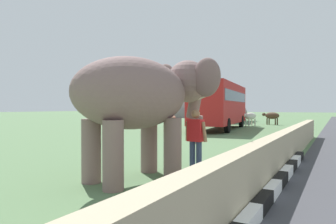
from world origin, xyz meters
TOP-DOWN VIEW (x-y plane):
  - barrier_parapet at (2.00, 4.48)m, footprint 28.00×0.36m
  - elephant at (2.93, 7.19)m, footprint 4.08×2.97m
  - person_handler at (4.06, 6.36)m, footprint 0.29×0.65m
  - bus_red at (19.50, 11.13)m, footprint 10.30×3.79m
  - bus_teal at (32.13, 14.48)m, footprint 8.69×3.54m
  - cow_near at (14.83, 12.92)m, footprint 1.86×1.27m
  - cow_mid at (24.96, 10.18)m, footprint 1.90×1.13m
  - cow_far at (27.86, 8.79)m, footprint 1.10×1.91m
  - hill_east at (55.00, 32.94)m, footprint 35.15×28.12m

SIDE VIEW (x-z plane):
  - hill_east at x=55.00m, z-range -6.25..6.25m
  - barrier_parapet at x=2.00m, z-range 0.00..1.00m
  - cow_near at x=14.83m, z-range 0.26..1.48m
  - cow_mid at x=24.96m, z-range 0.26..1.48m
  - cow_far at x=27.86m, z-range 0.26..1.48m
  - person_handler at x=4.06m, z-range 0.10..1.75m
  - elephant at x=2.93m, z-range 0.48..3.49m
  - bus_teal at x=32.13m, z-range 0.33..3.83m
  - bus_red at x=19.50m, z-range 0.33..3.83m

